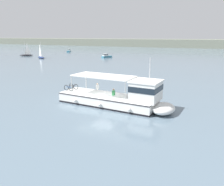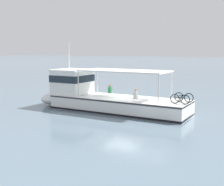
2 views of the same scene
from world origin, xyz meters
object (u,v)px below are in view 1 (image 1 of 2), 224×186
at_px(sailboat_off_stern, 41,57).
at_px(sailboat_mid_channel, 26,54).
at_px(ferry_main, 120,98).
at_px(motorboat_off_bow, 69,51).
at_px(motorboat_horizon_west, 106,56).

height_order(sailboat_off_stern, sailboat_mid_channel, same).
bearing_deg(ferry_main, sailboat_off_stern, 140.70).
relative_size(ferry_main, sailboat_off_stern, 2.40).
height_order(motorboat_off_bow, sailboat_off_stern, sailboat_off_stern).
bearing_deg(motorboat_off_bow, motorboat_horizon_west, -31.32).
distance_m(ferry_main, sailboat_off_stern, 58.11).
bearing_deg(ferry_main, motorboat_off_bow, 129.90).
bearing_deg(motorboat_off_bow, ferry_main, -50.10).
bearing_deg(motorboat_off_bow, sailboat_off_stern, -71.09).
relative_size(motorboat_off_bow, motorboat_horizon_west, 1.01).
distance_m(ferry_main, sailboat_mid_channel, 69.70).
xyz_separation_m(ferry_main, motorboat_off_bow, (-54.82, 65.57, -0.47)).
height_order(motorboat_off_bow, motorboat_horizon_west, same).
xyz_separation_m(ferry_main, motorboat_horizon_west, (-26.48, 48.33, -0.47)).
bearing_deg(motorboat_horizon_west, ferry_main, -61.28).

